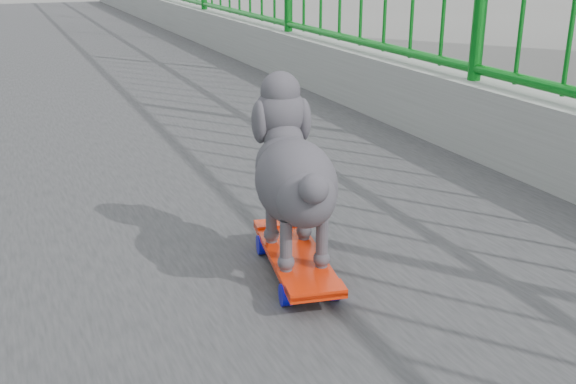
# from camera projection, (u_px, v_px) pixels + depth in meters

# --- Properties ---
(skateboard) EXTENTS (0.22, 0.49, 0.06)m
(skateboard) POSITION_uv_depth(u_px,v_px,m) (295.00, 259.00, 1.79)
(skateboard) COLOR red
(skateboard) RESTS_ON footbridge
(poodle) EXTENTS (0.26, 0.49, 0.41)m
(poodle) POSITION_uv_depth(u_px,v_px,m) (293.00, 171.00, 1.73)
(poodle) COLOR #343036
(poodle) RESTS_ON skateboard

